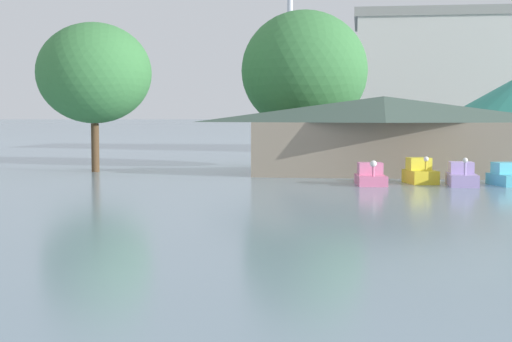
# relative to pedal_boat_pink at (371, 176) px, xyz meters

# --- Properties ---
(pedal_boat_pink) EXTENTS (1.92, 2.85, 1.49)m
(pedal_boat_pink) POSITION_rel_pedal_boat_pink_xyz_m (0.00, 0.00, 0.00)
(pedal_boat_pink) COLOR pink
(pedal_boat_pink) RESTS_ON ground
(pedal_boat_yellow) EXTENTS (2.08, 2.75, 1.65)m
(pedal_boat_yellow) POSITION_rel_pedal_boat_pink_xyz_m (2.92, 1.41, 0.09)
(pedal_boat_yellow) COLOR yellow
(pedal_boat_yellow) RESTS_ON ground
(pedal_boat_lavender) EXTENTS (1.56, 2.96, 1.67)m
(pedal_boat_lavender) POSITION_rel_pedal_boat_pink_xyz_m (5.19, 0.25, 0.03)
(pedal_boat_lavender) COLOR #B299D8
(pedal_boat_lavender) RESTS_ON ground
(pedal_boat_cyan) EXTENTS (2.14, 3.00, 1.66)m
(pedal_boat_cyan) POSITION_rel_pedal_boat_pink_xyz_m (7.81, 0.81, 0.01)
(pedal_boat_cyan) COLOR #4CB7CC
(pedal_boat_cyan) RESTS_ON ground
(boathouse) EXTENTS (18.54, 6.57, 5.31)m
(boathouse) POSITION_rel_pedal_boat_pink_xyz_m (0.93, 7.33, 2.28)
(boathouse) COLOR gray
(boathouse) RESTS_ON ground
(shoreline_tree_tall_left) EXTENTS (8.12, 8.12, 10.60)m
(shoreline_tree_tall_left) POSITION_rel_pedal_boat_pink_xyz_m (-19.37, 7.87, 6.52)
(shoreline_tree_tall_left) COLOR brown
(shoreline_tree_tall_left) RESTS_ON ground
(shoreline_tree_mid) EXTENTS (9.76, 9.76, 12.15)m
(shoreline_tree_mid) POSITION_rel_pedal_boat_pink_xyz_m (-4.93, 14.88, 6.98)
(shoreline_tree_mid) COLOR brown
(shoreline_tree_mid) RESTS_ON ground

